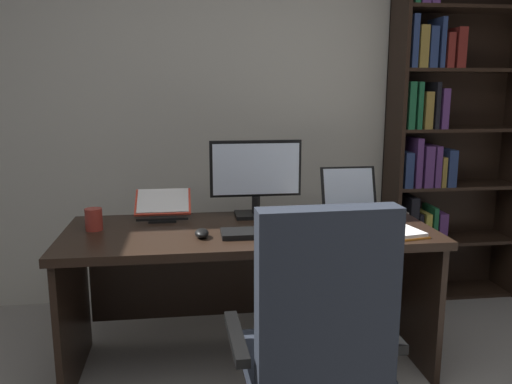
{
  "coord_description": "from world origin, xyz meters",
  "views": [
    {
      "loc": [
        -0.37,
        -1.12,
        1.41
      ],
      "look_at": [
        -0.05,
        1.28,
        0.92
      ],
      "focal_mm": 36.45,
      "sensor_mm": 36.0,
      "label": 1
    }
  ],
  "objects_px": {
    "coffee_mug": "(94,219)",
    "monitor": "(256,178)",
    "desk": "(248,261)",
    "bookshelf": "(441,137)",
    "open_binder": "(372,232)",
    "laptop": "(354,204)",
    "keyboard": "(266,233)",
    "reading_stand_with_book": "(163,205)",
    "notepad": "(312,221)",
    "office_chair": "(316,361)",
    "pen": "(316,219)",
    "computer_mouse": "(202,233)"
  },
  "relations": [
    {
      "from": "computer_mouse",
      "to": "open_binder",
      "type": "height_order",
      "value": "computer_mouse"
    },
    {
      "from": "open_binder",
      "to": "desk",
      "type": "bearing_deg",
      "value": 144.08
    },
    {
      "from": "office_chair",
      "to": "computer_mouse",
      "type": "relative_size",
      "value": 9.97
    },
    {
      "from": "bookshelf",
      "to": "computer_mouse",
      "type": "relative_size",
      "value": 21.98
    },
    {
      "from": "laptop",
      "to": "pen",
      "type": "height_order",
      "value": "laptop"
    },
    {
      "from": "monitor",
      "to": "keyboard",
      "type": "relative_size",
      "value": 1.16
    },
    {
      "from": "laptop",
      "to": "keyboard",
      "type": "distance_m",
      "value": 0.66
    },
    {
      "from": "notepad",
      "to": "coffee_mug",
      "type": "height_order",
      "value": "coffee_mug"
    },
    {
      "from": "monitor",
      "to": "laptop",
      "type": "height_order",
      "value": "monitor"
    },
    {
      "from": "office_chair",
      "to": "reading_stand_with_book",
      "type": "xyz_separation_m",
      "value": [
        -0.58,
        1.05,
        0.36
      ]
    },
    {
      "from": "office_chair",
      "to": "open_binder",
      "type": "distance_m",
      "value": 0.78
    },
    {
      "from": "open_binder",
      "to": "reading_stand_with_book",
      "type": "bearing_deg",
      "value": 143.67
    },
    {
      "from": "desk",
      "to": "pen",
      "type": "bearing_deg",
      "value": -0.51
    },
    {
      "from": "pen",
      "to": "coffee_mug",
      "type": "xyz_separation_m",
      "value": [
        -1.1,
        -0.01,
        0.04
      ]
    },
    {
      "from": "desk",
      "to": "monitor",
      "type": "height_order",
      "value": "monitor"
    },
    {
      "from": "reading_stand_with_book",
      "to": "office_chair",
      "type": "bearing_deg",
      "value": -61.22
    },
    {
      "from": "reading_stand_with_book",
      "to": "coffee_mug",
      "type": "xyz_separation_m",
      "value": [
        -0.32,
        -0.22,
        -0.01
      ]
    },
    {
      "from": "open_binder",
      "to": "pen",
      "type": "distance_m",
      "value": 0.33
    },
    {
      "from": "monitor",
      "to": "coffee_mug",
      "type": "height_order",
      "value": "monitor"
    },
    {
      "from": "bookshelf",
      "to": "monitor",
      "type": "bearing_deg",
      "value": -157.15
    },
    {
      "from": "laptop",
      "to": "office_chair",
      "type": "bearing_deg",
      "value": -114.39
    },
    {
      "from": "desk",
      "to": "reading_stand_with_book",
      "type": "bearing_deg",
      "value": 154.5
    },
    {
      "from": "laptop",
      "to": "keyboard",
      "type": "height_order",
      "value": "laptop"
    },
    {
      "from": "bookshelf",
      "to": "coffee_mug",
      "type": "height_order",
      "value": "bookshelf"
    },
    {
      "from": "laptop",
      "to": "reading_stand_with_book",
      "type": "relative_size",
      "value": 1.08
    },
    {
      "from": "desk",
      "to": "bookshelf",
      "type": "xyz_separation_m",
      "value": [
        1.37,
        0.7,
        0.55
      ]
    },
    {
      "from": "coffee_mug",
      "to": "monitor",
      "type": "bearing_deg",
      "value": 11.66
    },
    {
      "from": "monitor",
      "to": "keyboard",
      "type": "xyz_separation_m",
      "value": [
        -0.0,
        -0.36,
        -0.19
      ]
    },
    {
      "from": "laptop",
      "to": "reading_stand_with_book",
      "type": "distance_m",
      "value": 1.04
    },
    {
      "from": "laptop",
      "to": "desk",
      "type": "bearing_deg",
      "value": -165.05
    },
    {
      "from": "notepad",
      "to": "computer_mouse",
      "type": "bearing_deg",
      "value": -160.25
    },
    {
      "from": "reading_stand_with_book",
      "to": "open_binder",
      "type": "xyz_separation_m",
      "value": [
        0.99,
        -0.46,
        -0.06
      ]
    },
    {
      "from": "desk",
      "to": "notepad",
      "type": "distance_m",
      "value": 0.39
    },
    {
      "from": "bookshelf",
      "to": "computer_mouse",
      "type": "bearing_deg",
      "value": -150.37
    },
    {
      "from": "computer_mouse",
      "to": "notepad",
      "type": "height_order",
      "value": "computer_mouse"
    },
    {
      "from": "pen",
      "to": "reading_stand_with_book",
      "type": "bearing_deg",
      "value": 165.13
    },
    {
      "from": "notepad",
      "to": "coffee_mug",
      "type": "xyz_separation_m",
      "value": [
        -1.08,
        -0.01,
        0.05
      ]
    },
    {
      "from": "computer_mouse",
      "to": "notepad",
      "type": "bearing_deg",
      "value": 19.75
    },
    {
      "from": "bookshelf",
      "to": "open_binder",
      "type": "bearing_deg",
      "value": -129.81
    },
    {
      "from": "computer_mouse",
      "to": "coffee_mug",
      "type": "bearing_deg",
      "value": 159.25
    },
    {
      "from": "keyboard",
      "to": "monitor",
      "type": "bearing_deg",
      "value": 90.0
    },
    {
      "from": "computer_mouse",
      "to": "coffee_mug",
      "type": "distance_m",
      "value": 0.55
    },
    {
      "from": "monitor",
      "to": "open_binder",
      "type": "bearing_deg",
      "value": -39.43
    },
    {
      "from": "keyboard",
      "to": "computer_mouse",
      "type": "height_order",
      "value": "computer_mouse"
    },
    {
      "from": "computer_mouse",
      "to": "reading_stand_with_book",
      "type": "bearing_deg",
      "value": 114.97
    },
    {
      "from": "open_binder",
      "to": "bookshelf",
      "type": "bearing_deg",
      "value": 38.81
    },
    {
      "from": "laptop",
      "to": "computer_mouse",
      "type": "relative_size",
      "value": 3.06
    },
    {
      "from": "monitor",
      "to": "pen",
      "type": "xyz_separation_m",
      "value": [
        0.29,
        -0.16,
        -0.19
      ]
    },
    {
      "from": "laptop",
      "to": "computer_mouse",
      "type": "bearing_deg",
      "value": -156.34
    },
    {
      "from": "desk",
      "to": "office_chair",
      "type": "height_order",
      "value": "office_chair"
    }
  ]
}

